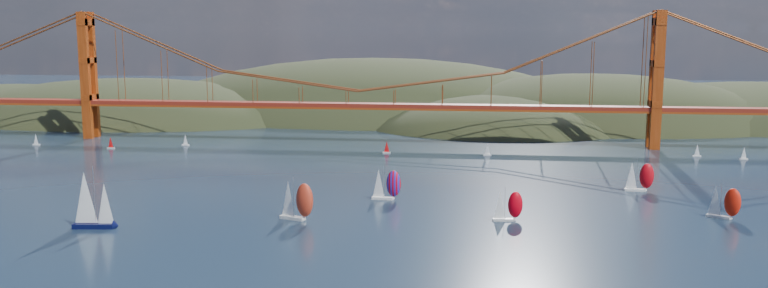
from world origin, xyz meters
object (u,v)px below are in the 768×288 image
at_px(racer_0, 296,200).
at_px(racer_1, 507,205).
at_px(racer_2, 723,202).
at_px(racer_rwb, 386,184).
at_px(racer_3, 639,176).
at_px(sloop_navy, 91,201).

relative_size(racer_0, racer_1, 1.28).
bearing_deg(racer_2, racer_rwb, -156.90).
xyz_separation_m(racer_1, racer_3, (39.99, 40.17, 0.49)).
xyz_separation_m(racer_0, racer_2, (107.34, 14.80, -0.81)).
relative_size(racer_0, racer_2, 1.19).
bearing_deg(sloop_navy, racer_0, 10.04).
height_order(racer_2, racer_rwb, racer_rwb).
height_order(racer_3, racer_rwb, racer_3).
relative_size(sloop_navy, racer_3, 1.60).
bearing_deg(racer_1, sloop_navy, -177.00).
bearing_deg(racer_0, racer_2, 27.80).
distance_m(racer_2, racer_3, 34.06).
height_order(racer_0, racer_rwb, racer_0).
relative_size(racer_0, racer_rwb, 1.14).
bearing_deg(racer_rwb, racer_1, -27.15).
xyz_separation_m(sloop_navy, racer_0, (47.16, 13.88, -1.61)).
bearing_deg(racer_rwb, racer_0, -124.20).
relative_size(racer_3, racer_rwb, 1.00).
bearing_deg(sloop_navy, racer_2, 4.15).
xyz_separation_m(sloop_navy, racer_2, (154.50, 28.68, -2.42)).
bearing_deg(racer_3, racer_0, -152.43).
relative_size(sloop_navy, racer_rwb, 1.61).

